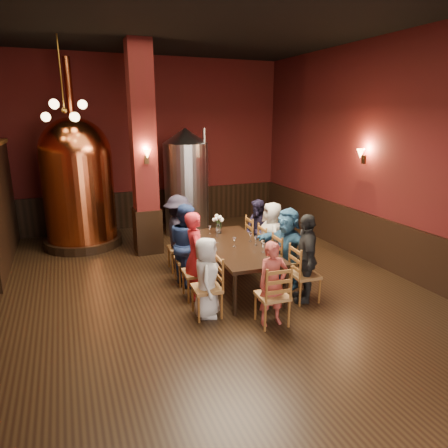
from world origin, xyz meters
name	(u,v)px	position (x,y,z in m)	size (l,w,h in m)	color
room	(198,167)	(0.00, 0.00, 2.25)	(10.00, 10.02, 4.50)	black
wainscot_right	(386,244)	(3.96, 0.00, 0.50)	(0.08, 9.90, 1.00)	black
wainscot_back	(143,209)	(0.00, 4.96, 0.50)	(7.90, 0.08, 1.00)	black
column	(144,152)	(-0.30, 2.80, 2.25)	(0.58, 0.58, 4.50)	#470F10
partition	(1,207)	(-3.20, 3.20, 1.20)	(0.22, 3.50, 2.40)	black
pendant_cluster	(64,111)	(-1.80, 2.90, 3.10)	(0.90, 0.90, 1.70)	#A57226
sconce_wall	(364,156)	(3.90, 0.80, 2.20)	(0.20, 0.20, 0.36)	black
sconce_column	(146,156)	(-0.30, 2.50, 2.20)	(0.20, 0.20, 0.36)	black
dining_table	(236,248)	(0.85, 0.40, 0.69)	(1.14, 2.46, 0.75)	black
chair_0	(207,288)	(-0.06, -0.55, 0.46)	(0.46, 0.46, 0.92)	brown
person_0	(207,277)	(-0.06, -0.55, 0.63)	(0.62, 0.40, 1.27)	silver
chair_1	(196,272)	(-0.02, 0.12, 0.46)	(0.46, 0.46, 0.92)	brown
person_1	(195,256)	(-0.02, 0.12, 0.75)	(0.55, 0.36, 1.50)	red
chair_2	(187,259)	(0.02, 0.78, 0.46)	(0.46, 0.46, 0.92)	brown
person_2	(186,244)	(0.02, 0.78, 0.75)	(0.73, 0.36, 1.50)	navy
chair_3	(179,248)	(0.06, 1.45, 0.46)	(0.46, 0.46, 0.92)	brown
person_3	(179,233)	(0.06, 1.45, 0.76)	(0.99, 0.57, 1.53)	black
chair_4	(305,274)	(1.63, -0.65, 0.46)	(0.46, 0.46, 0.92)	brown
person_4	(306,258)	(1.63, -0.65, 0.75)	(0.88, 0.37, 1.50)	black
chair_5	(286,261)	(1.67, 0.02, 0.46)	(0.46, 0.46, 0.92)	brown
person_5	(287,247)	(1.67, 0.02, 0.72)	(1.34, 0.43, 1.45)	#2C5B84
chair_6	(271,250)	(1.71, 0.68, 0.46)	(0.46, 0.46, 0.92)	brown
person_6	(272,238)	(1.71, 0.68, 0.70)	(0.69, 0.45, 1.41)	beige
chair_7	(258,240)	(1.75, 1.35, 0.46)	(0.46, 0.46, 0.92)	brown
person_7	(258,231)	(1.75, 1.35, 0.66)	(0.64, 0.32, 1.32)	black
chair_8	(272,295)	(0.75, -1.15, 0.46)	(0.46, 0.46, 0.92)	brown
person_8	(273,284)	(0.75, -1.15, 0.64)	(0.47, 0.31, 1.28)	#A84038
copper_kettle	(78,181)	(-1.65, 3.84, 1.54)	(1.79, 1.79, 4.22)	black
steel_vessel	(186,182)	(0.95, 3.84, 1.35)	(1.24, 1.24, 2.71)	#B2B2B7
rose_vase	(219,221)	(0.81, 1.22, 1.00)	(0.22, 0.22, 0.38)	white
wine_glass_0	(250,237)	(1.17, 0.49, 0.83)	(0.07, 0.07, 0.17)	white
wine_glass_1	(217,232)	(0.70, 1.02, 0.83)	(0.07, 0.07, 0.17)	white
wine_glass_2	(210,230)	(0.62, 1.21, 0.83)	(0.07, 0.07, 0.17)	white
wine_glass_3	(256,241)	(1.16, 0.25, 0.83)	(0.07, 0.07, 0.17)	white
wine_glass_4	(263,248)	(1.10, -0.15, 0.83)	(0.07, 0.07, 0.17)	white
wine_glass_5	(234,242)	(0.77, 0.33, 0.83)	(0.07, 0.07, 0.17)	white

